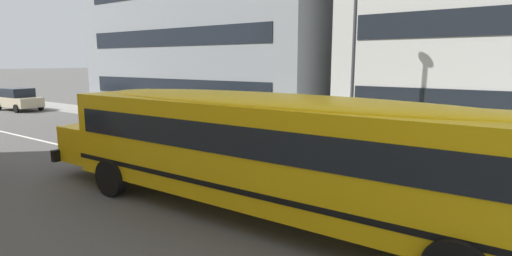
{
  "coord_description": "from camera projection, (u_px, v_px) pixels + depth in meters",
  "views": [
    {
      "loc": [
        7.76,
        -8.58,
        3.59
      ],
      "look_at": [
        2.16,
        -0.64,
        1.92
      ],
      "focal_mm": 27.26,
      "sensor_mm": 36.0,
      "label": 1
    }
  ],
  "objects": [
    {
      "name": "lane_centreline",
      "position": [
        211.0,
        180.0,
        11.93
      ],
      "size": [
        110.0,
        0.16,
        0.01
      ],
      "primitive_type": "cube",
      "color": "silver",
      "rests_on": "ground_plane"
    },
    {
      "name": "street_lamp",
      "position": [
        354.0,
        43.0,
        15.76
      ],
      "size": [
        0.44,
        0.44,
        6.8
      ],
      "color": "#38383D",
      "rests_on": "ground_plane"
    },
    {
      "name": "apartment_block_far_left",
      "position": [
        233.0,
        0.0,
        29.71
      ],
      "size": [
        18.86,
        13.22,
        16.5
      ],
      "color": "gray",
      "rests_on": "ground_plane"
    },
    {
      "name": "school_bus",
      "position": [
        258.0,
        143.0,
        9.09
      ],
      "size": [
        12.92,
        3.06,
        2.88
      ],
      "rotation": [
        0.0,
        0.0,
        3.16
      ],
      "color": "yellow",
      "rests_on": "ground_plane"
    },
    {
      "name": "ground_plane",
      "position": [
        211.0,
        180.0,
        11.93
      ],
      "size": [
        400.0,
        400.0,
        0.0
      ],
      "primitive_type": "plane",
      "color": "#54514F"
    },
    {
      "name": "parked_car_teal_by_lamppost",
      "position": [
        195.0,
        118.0,
        19.04
      ],
      "size": [
        3.94,
        1.95,
        1.64
      ],
      "rotation": [
        0.0,
        0.0,
        0.02
      ],
      "color": "#195B66",
      "rests_on": "ground_plane"
    },
    {
      "name": "parked_car_beige_mid_block",
      "position": [
        18.0,
        99.0,
        28.73
      ],
      "size": [
        3.97,
        2.02,
        1.64
      ],
      "rotation": [
        0.0,
        0.0,
        0.04
      ],
      "color": "#C1B28E",
      "rests_on": "ground_plane"
    },
    {
      "name": "sidewalk_far",
      "position": [
        320.0,
        140.0,
        18.04
      ],
      "size": [
        120.0,
        3.0,
        0.01
      ],
      "primitive_type": "cube",
      "color": "gray",
      "rests_on": "ground_plane"
    },
    {
      "name": "parked_car_black_near_corner",
      "position": [
        120.0,
        111.0,
        21.86
      ],
      "size": [
        3.94,
        1.97,
        1.64
      ],
      "rotation": [
        0.0,
        0.0,
        -0.03
      ],
      "color": "black",
      "rests_on": "ground_plane"
    }
  ]
}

